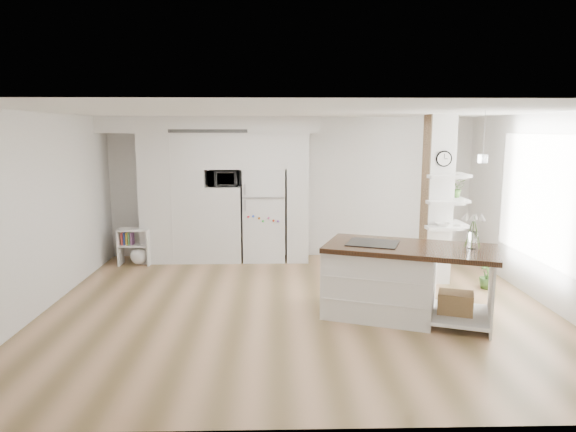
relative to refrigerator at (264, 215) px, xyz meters
name	(u,v)px	position (x,y,z in m)	size (l,w,h in m)	color
floor	(298,307)	(0.53, -2.68, -0.88)	(7.00, 6.00, 0.01)	tan
room	(298,175)	(0.53, -2.68, 0.98)	(7.04, 6.04, 2.72)	white
cabinet_wall	(214,182)	(-0.92, -0.01, 0.63)	(4.00, 0.71, 2.70)	white
refrigerator	(264,215)	(0.00, 0.00, 0.00)	(0.78, 0.69, 1.75)	white
column	(444,200)	(2.90, -1.55, 0.48)	(0.69, 0.90, 2.70)	silver
window	(539,198)	(4.00, -2.38, 0.62)	(2.40, 2.40, 0.00)	white
pendant_light	(421,155)	(2.23, -2.53, 1.24)	(0.12, 0.12, 0.10)	white
kitchen_island	(389,279)	(1.73, -3.06, -0.37)	(2.39, 1.72, 1.54)	white
bookshelf	(136,249)	(-2.35, -0.32, -0.58)	(0.57, 0.34, 0.67)	white
floor_plant_a	(428,267)	(2.70, -1.56, -0.63)	(0.27, 0.22, 0.50)	#3F6A2A
floor_plant_b	(487,275)	(3.52, -1.92, -0.66)	(0.24, 0.24, 0.42)	#3F6A2A
microwave	(223,178)	(-0.75, -0.06, 0.69)	(0.54, 0.37, 0.30)	#2D2D2D
shelf_plant	(456,188)	(3.15, -1.38, 0.65)	(0.27, 0.23, 0.30)	#3F6A2A
decor_bowl	(442,224)	(2.82, -1.78, 0.13)	(0.22, 0.22, 0.05)	white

